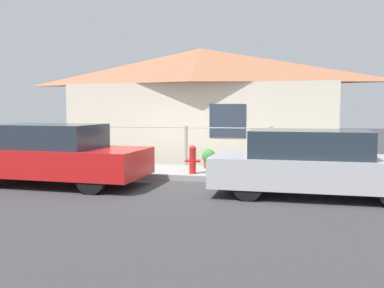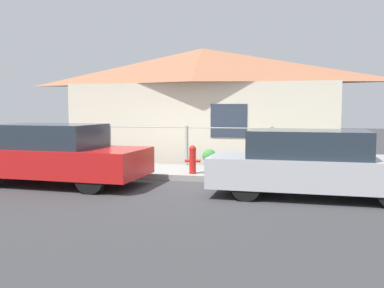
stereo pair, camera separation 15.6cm
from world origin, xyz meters
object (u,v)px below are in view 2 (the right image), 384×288
(potted_plant_near_hydrant, at_px, (209,158))
(car_right, at_px, (313,164))
(car_left, at_px, (55,154))
(fire_hydrant, at_px, (193,159))

(potted_plant_near_hydrant, bearing_deg, car_right, -43.58)
(car_left, bearing_deg, potted_plant_near_hydrant, 40.29)
(car_right, xyz_separation_m, potted_plant_near_hydrant, (-2.67, 2.54, -0.24))
(car_right, height_order, potted_plant_near_hydrant, car_right)
(car_left, relative_size, fire_hydrant, 5.91)
(fire_hydrant, bearing_deg, car_left, -153.94)
(car_left, distance_m, car_right, 5.84)
(car_right, distance_m, fire_hydrant, 3.22)
(car_left, xyz_separation_m, fire_hydrant, (2.97, 1.45, -0.19))
(car_right, bearing_deg, fire_hydrant, 153.07)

